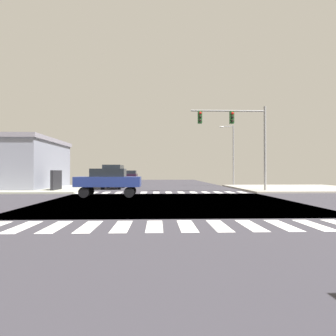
# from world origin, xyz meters

# --- Properties ---
(ground) EXTENTS (90.00, 90.00, 0.05)m
(ground) POSITION_xyz_m (0.00, 0.00, -0.03)
(ground) COLOR #333138
(sidewalk_corner_ne) EXTENTS (12.00, 12.00, 0.14)m
(sidewalk_corner_ne) POSITION_xyz_m (13.00, 12.00, 0.07)
(sidewalk_corner_ne) COLOR #A09B91
(sidewalk_corner_ne) RESTS_ON ground
(sidewalk_corner_nw) EXTENTS (12.00, 12.00, 0.14)m
(sidewalk_corner_nw) POSITION_xyz_m (-13.00, 12.00, 0.07)
(sidewalk_corner_nw) COLOR #9FA08F
(sidewalk_corner_nw) RESTS_ON ground
(crosswalk_near) EXTENTS (13.50, 2.00, 0.01)m
(crosswalk_near) POSITION_xyz_m (-0.25, -7.30, 0.00)
(crosswalk_near) COLOR white
(crosswalk_near) RESTS_ON ground
(crosswalk_far) EXTENTS (13.50, 2.00, 0.01)m
(crosswalk_far) POSITION_xyz_m (-0.25, 7.30, 0.00)
(crosswalk_far) COLOR white
(crosswalk_far) RESTS_ON ground
(traffic_signal_mast) EXTENTS (6.28, 0.55, 7.12)m
(traffic_signal_mast) POSITION_xyz_m (5.96, 7.66, 5.24)
(traffic_signal_mast) COLOR gray
(traffic_signal_mast) RESTS_ON ground
(street_lamp) EXTENTS (1.78, 0.32, 7.06)m
(street_lamp) POSITION_xyz_m (7.95, 17.51, 4.29)
(street_lamp) COLOR gray
(street_lamp) RESTS_ON ground
(sedan_nearside_1) EXTENTS (1.80, 4.30, 1.88)m
(sedan_nearside_1) POSITION_xyz_m (-5.00, 32.96, 1.12)
(sedan_nearside_1) COLOR black
(sedan_nearside_1) RESTS_ON ground
(sedan_crossing_3) EXTENTS (4.30, 1.80, 1.88)m
(sedan_crossing_3) POSITION_xyz_m (-3.95, 3.50, 1.12)
(sedan_crossing_3) COLOR black
(sedan_crossing_3) RESTS_ON ground
(suv_leading_1) EXTENTS (1.96, 4.60, 2.34)m
(suv_leading_1) POSITION_xyz_m (-5.00, 12.88, 1.39)
(suv_leading_1) COLOR black
(suv_leading_1) RESTS_ON ground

